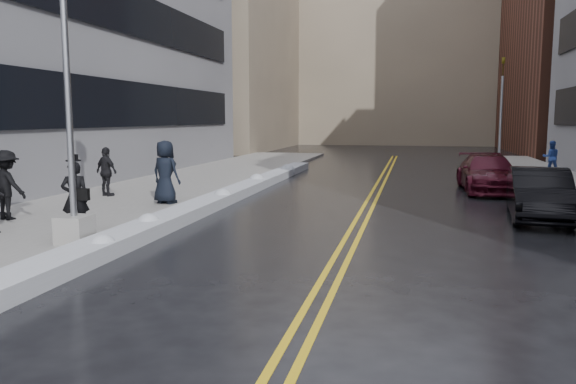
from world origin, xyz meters
The scene contains 16 objects.
ground centered at (0.00, 0.00, 0.00)m, with size 160.00×160.00×0.00m, color black.
sidewalk_west centered at (-5.75, 10.00, 0.07)m, with size 5.50×50.00×0.15m, color gray.
lane_line_left centered at (2.35, 10.00, 0.00)m, with size 0.12×50.00×0.01m, color gold.
lane_line_right centered at (2.65, 10.00, 0.00)m, with size 0.12×50.00×0.01m, color gold.
snow_ridge centered at (-2.45, 8.00, 0.17)m, with size 0.90×30.00×0.34m, color #B9BCC2.
building_west_far centered at (-15.50, 44.00, 9.00)m, with size 14.00×22.00×18.00m, color gray.
building_far centered at (2.00, 60.00, 11.00)m, with size 36.00×16.00×22.00m, color gray.
lamppost centered at (-3.30, 2.00, 2.53)m, with size 0.65×0.65×7.62m.
traffic_signal centered at (8.50, 24.00, 3.40)m, with size 0.16×0.20×6.00m.
pedestrian_fedora centered at (-3.86, 2.92, 1.01)m, with size 0.63×0.41×1.72m, color black.
pedestrian_c centered at (-3.83, 7.81, 1.16)m, with size 0.99×0.64×2.02m, color black.
pedestrian_d centered at (-6.58, 8.94, 1.01)m, with size 1.01×0.42×1.72m, color black.
pedestrian_e centered at (-6.76, 4.20, 1.09)m, with size 1.21×0.70×1.87m, color black.
pedestrian_east centered at (10.57, 21.24, 0.96)m, with size 0.79×0.61×1.62m, color navy.
car_black centered at (7.41, 8.16, 0.73)m, with size 1.55×4.44×1.46m, color black.
car_maroon centered at (6.78, 14.38, 0.73)m, with size 2.03×5.00×1.45m, color #3D0916.
Camera 1 is at (3.89, -8.74, 2.85)m, focal length 35.00 mm.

